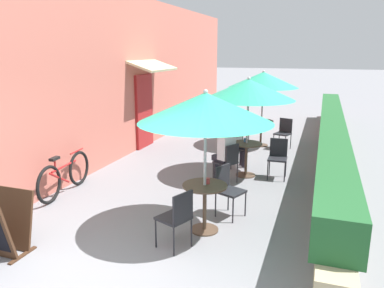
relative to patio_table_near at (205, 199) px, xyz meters
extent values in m
cube|color=#C66B5B|center=(-3.42, 5.23, 1.58)|extent=(0.24, 14.33, 4.20)
cube|color=maroon|center=(-3.26, 4.51, 0.53)|extent=(0.08, 0.96, 2.10)
cube|color=beige|center=(-2.95, 4.51, 1.83)|extent=(0.78, 1.80, 0.30)
cube|color=tan|center=(1.88, 5.13, -0.29)|extent=(0.44, 13.33, 0.45)
cube|color=#235B2D|center=(1.88, 5.13, 0.21)|extent=(0.60, 12.67, 0.56)
cylinder|color=brown|center=(0.00, 0.00, -0.51)|extent=(0.44, 0.44, 0.02)
cylinder|color=brown|center=(0.00, 0.00, -0.14)|extent=(0.06, 0.06, 0.74)
cylinder|color=brown|center=(0.00, 0.00, 0.23)|extent=(0.69, 0.69, 0.02)
cylinder|color=#B7B7BC|center=(0.00, 0.00, 0.54)|extent=(0.04, 0.04, 2.12)
cone|color=#2DAD84|center=(0.00, 0.00, 1.43)|extent=(2.00, 2.00, 0.44)
sphere|color=#B7B7BC|center=(0.00, 0.00, 1.66)|extent=(0.07, 0.07, 0.07)
cube|color=#232328|center=(0.26, 0.63, -0.07)|extent=(0.52, 0.52, 0.04)
cube|color=#232328|center=(0.09, 0.70, 0.14)|extent=(0.17, 0.36, 0.42)
cylinder|color=#232328|center=(0.36, 0.40, -0.29)|extent=(0.02, 0.02, 0.45)
cylinder|color=#232328|center=(0.50, 0.73, -0.29)|extent=(0.02, 0.02, 0.45)
cylinder|color=#232328|center=(0.03, 0.54, -0.29)|extent=(0.02, 0.02, 0.45)
cylinder|color=#232328|center=(0.17, 0.87, -0.29)|extent=(0.02, 0.02, 0.45)
cube|color=#232328|center=(-0.26, -0.63, -0.07)|extent=(0.52, 0.52, 0.04)
cube|color=#232328|center=(-0.09, -0.70, 0.14)|extent=(0.17, 0.36, 0.42)
cylinder|color=#232328|center=(-0.36, -0.40, -0.29)|extent=(0.02, 0.02, 0.45)
cylinder|color=#232328|center=(-0.50, -0.73, -0.29)|extent=(0.02, 0.02, 0.45)
cylinder|color=#232328|center=(-0.03, -0.54, -0.29)|extent=(0.02, 0.02, 0.45)
cylinder|color=#232328|center=(-0.17, -0.87, -0.29)|extent=(0.02, 0.02, 0.45)
cylinder|color=#B73D3D|center=(0.03, 0.06, 0.28)|extent=(0.07, 0.07, 0.09)
cylinder|color=brown|center=(0.08, 2.85, -0.51)|extent=(0.44, 0.44, 0.02)
cylinder|color=brown|center=(0.08, 2.85, -0.14)|extent=(0.06, 0.06, 0.74)
cylinder|color=brown|center=(0.08, 2.85, 0.23)|extent=(0.69, 0.69, 0.02)
cylinder|color=#B7B7BC|center=(0.08, 2.85, 0.54)|extent=(0.04, 0.04, 2.12)
cone|color=#2DAD84|center=(0.08, 2.85, 1.43)|extent=(2.00, 2.00, 0.44)
sphere|color=#B7B7BC|center=(0.08, 2.85, 1.66)|extent=(0.07, 0.07, 0.07)
cube|color=#232328|center=(-0.29, 3.44, -0.07)|extent=(0.55, 0.55, 0.04)
cube|color=#232328|center=(-0.44, 3.34, 0.14)|extent=(0.23, 0.34, 0.42)
cylinder|color=#232328|center=(-0.04, 3.38, -0.29)|extent=(0.02, 0.02, 0.45)
cylinder|color=#232328|center=(-0.23, 3.68, -0.29)|extent=(0.02, 0.02, 0.45)
cylinder|color=#232328|center=(-0.34, 3.19, -0.29)|extent=(0.02, 0.02, 0.45)
cylinder|color=#232328|center=(-0.53, 3.49, -0.29)|extent=(0.02, 0.02, 0.45)
cylinder|color=#23232D|center=(-0.09, 3.46, -0.28)|extent=(0.11, 0.11, 0.47)
cylinder|color=#23232D|center=(-0.17, 3.60, -0.28)|extent=(0.11, 0.11, 0.47)
cube|color=#23232D|center=(-0.21, 3.48, 0.01)|extent=(0.46, 0.45, 0.12)
cube|color=white|center=(-0.30, 3.42, 0.26)|extent=(0.37, 0.40, 0.50)
sphere|color=beige|center=(-0.29, 3.44, 0.63)|extent=(0.20, 0.20, 0.20)
cube|color=#232328|center=(-0.24, 2.25, -0.07)|extent=(0.54, 0.54, 0.04)
cube|color=#232328|center=(-0.08, 2.16, 0.14)|extent=(0.21, 0.35, 0.42)
cylinder|color=#232328|center=(-0.32, 2.49, -0.29)|extent=(0.02, 0.02, 0.45)
cylinder|color=#232328|center=(-0.49, 2.17, -0.29)|extent=(0.02, 0.02, 0.45)
cylinder|color=#232328|center=(0.00, 2.32, -0.29)|extent=(0.02, 0.02, 0.45)
cylinder|color=#232328|center=(-0.17, 2.00, -0.29)|extent=(0.02, 0.02, 0.45)
cylinder|color=#23232D|center=(-0.37, 2.40, -0.28)|extent=(0.11, 0.11, 0.47)
cylinder|color=#23232D|center=(-0.44, 2.26, -0.28)|extent=(0.11, 0.11, 0.47)
cube|color=#23232D|center=(-0.32, 2.29, 0.01)|extent=(0.46, 0.43, 0.12)
cube|color=white|center=(-0.23, 2.24, 0.26)|extent=(0.35, 0.40, 0.50)
sphere|color=brown|center=(-0.24, 2.25, 0.63)|extent=(0.20, 0.20, 0.20)
cube|color=#232328|center=(0.76, 2.88, -0.07)|extent=(0.41, 0.41, 0.04)
cube|color=#232328|center=(0.76, 3.06, 0.14)|extent=(0.38, 0.04, 0.42)
cylinder|color=#232328|center=(0.59, 2.69, -0.29)|extent=(0.02, 0.02, 0.45)
cylinder|color=#232328|center=(0.95, 2.70, -0.29)|extent=(0.02, 0.02, 0.45)
cylinder|color=#232328|center=(0.58, 3.05, -0.29)|extent=(0.02, 0.02, 0.45)
cylinder|color=#232328|center=(0.94, 3.06, -0.29)|extent=(0.02, 0.02, 0.45)
cylinder|color=teal|center=(0.03, 2.95, 0.28)|extent=(0.07, 0.07, 0.09)
cylinder|color=brown|center=(-0.06, 5.75, -0.51)|extent=(0.44, 0.44, 0.02)
cylinder|color=brown|center=(-0.06, 5.75, -0.14)|extent=(0.06, 0.06, 0.74)
cylinder|color=brown|center=(-0.06, 5.75, 0.23)|extent=(0.69, 0.69, 0.02)
cylinder|color=#B7B7BC|center=(-0.06, 5.75, 0.54)|extent=(0.04, 0.04, 2.12)
cone|color=#2DAD84|center=(-0.06, 5.75, 1.43)|extent=(2.00, 2.00, 0.44)
sphere|color=#B7B7BC|center=(-0.06, 5.75, 1.66)|extent=(0.07, 0.07, 0.07)
cube|color=#232328|center=(0.59, 5.53, -0.07)|extent=(0.51, 0.51, 0.04)
cube|color=#232328|center=(0.65, 5.70, 0.14)|extent=(0.37, 0.15, 0.42)
cylinder|color=#232328|center=(0.36, 5.41, -0.29)|extent=(0.02, 0.02, 0.45)
cylinder|color=#232328|center=(0.70, 5.30, -0.29)|extent=(0.02, 0.02, 0.45)
cylinder|color=#232328|center=(0.48, 5.76, -0.29)|extent=(0.02, 0.02, 0.45)
cylinder|color=#232328|center=(0.82, 5.64, -0.29)|extent=(0.02, 0.02, 0.45)
cube|color=#232328|center=(-0.71, 5.97, -0.07)|extent=(0.51, 0.51, 0.04)
cube|color=#232328|center=(-0.77, 5.80, 0.14)|extent=(0.37, 0.15, 0.42)
cylinder|color=#232328|center=(-0.48, 6.08, -0.29)|extent=(0.02, 0.02, 0.45)
cylinder|color=#232328|center=(-0.82, 6.20, -0.29)|extent=(0.02, 0.02, 0.45)
cylinder|color=#232328|center=(-0.59, 5.74, -0.29)|extent=(0.02, 0.02, 0.45)
cylinder|color=#232328|center=(-0.93, 5.86, -0.29)|extent=(0.02, 0.02, 0.45)
cylinder|color=teal|center=(-0.15, 5.84, 0.28)|extent=(0.07, 0.07, 0.09)
torus|color=black|center=(-3.11, 1.12, -0.16)|extent=(0.12, 0.72, 0.72)
torus|color=black|center=(-3.02, 0.09, -0.16)|extent=(0.12, 0.72, 0.72)
cylinder|color=#B21E1E|center=(-3.07, 0.61, 0.04)|extent=(0.11, 0.81, 0.04)
cylinder|color=#B21E1E|center=(-3.05, 0.43, -0.14)|extent=(0.09, 0.59, 0.39)
cylinder|color=#B21E1E|center=(-3.04, 0.32, 0.15)|extent=(0.04, 0.04, 0.25)
cube|color=black|center=(-3.04, 0.32, 0.27)|extent=(0.12, 0.23, 0.05)
cylinder|color=#B21E1E|center=(-3.11, 1.08, 0.22)|extent=(0.07, 0.46, 0.03)
cube|color=#422819|center=(-2.42, -1.36, -0.09)|extent=(0.62, 0.23, 0.85)
cube|color=black|center=(-2.42, -1.34, -0.07)|extent=(0.50, 0.16, 0.64)
cube|color=#422819|center=(-2.13, -1.56, -0.51)|extent=(0.06, 0.48, 0.02)
camera|label=1|loc=(1.60, -5.14, 2.22)|focal=35.00mm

